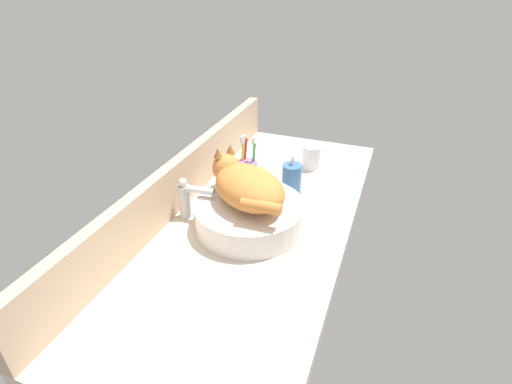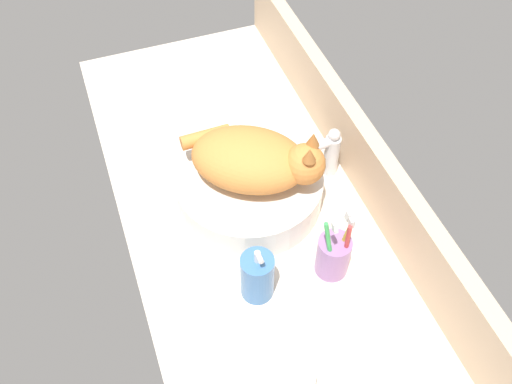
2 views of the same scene
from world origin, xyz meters
TOP-DOWN VIEW (x-y plane):
  - ground_plane at (0.00, 0.00)cm, footprint 136.52×56.88cm
  - backsplash_panel at (0.00, 26.64)cm, footprint 136.52×3.60cm
  - sink_basin at (-4.41, 0.60)cm, footprint 32.79×32.79cm
  - cat at (-3.73, 1.79)cm, footprint 27.87×30.23cm
  - faucet at (-6.13, 20.36)cm, footprint 3.76×11.86cm
  - soap_dispenser at (18.52, -5.86)cm, footprint 6.69×6.69cm
  - toothbrush_cup at (18.86, 10.50)cm, footprint 6.90×6.90cm

SIDE VIEW (x-z plane):
  - ground_plane at x=0.00cm, z-range -4.00..0.00cm
  - sink_basin at x=-4.41cm, z-range 0.00..8.17cm
  - toothbrush_cup at x=18.86cm, z-range -4.01..14.71cm
  - soap_dispenser at x=18.52cm, z-range -1.56..13.09cm
  - faucet at x=-6.13cm, z-range 0.50..14.10cm
  - backsplash_panel at x=0.00cm, z-range 0.00..16.32cm
  - cat at x=-3.73cm, z-range 6.93..20.93cm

